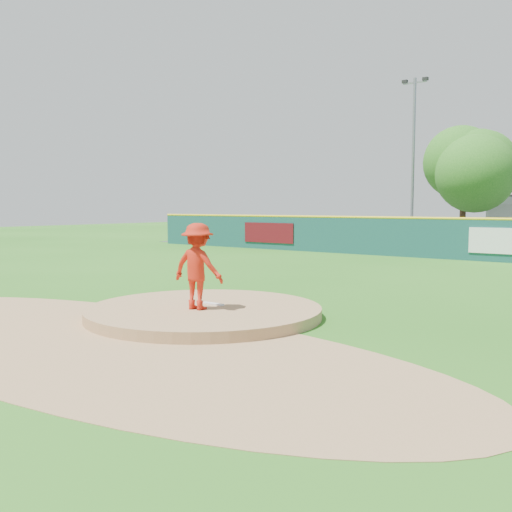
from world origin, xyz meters
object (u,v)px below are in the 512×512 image
Objects in this scene: pitcher at (198,266)px; light_pole_left at (413,154)px; deciduous_tree at (464,173)px; playground_slide at (277,231)px.

light_pole_left reaches higher than pitcher.
pitcher is 25.64m from deciduous_tree.
pitcher is 0.67× the size of playground_slide.
pitcher is at bearing -77.38° from light_pole_left.
deciduous_tree is at bearing -93.14° from pitcher.
light_pole_left is (8.52, 3.62, 5.23)m from playground_slide.
playground_slide is at bearing -172.64° from deciduous_tree.
playground_slide is at bearing -157.00° from light_pole_left.
deciduous_tree is (-2.12, 25.33, 3.32)m from pitcher.
pitcher is 27.87m from playground_slide.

